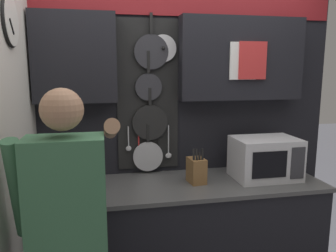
% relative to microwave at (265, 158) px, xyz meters
% --- Properties ---
extents(base_cabinet_counter, '(2.10, 0.65, 0.91)m').
position_rel_microwave_xyz_m(base_cabinet_counter, '(-0.65, 0.01, -0.62)').
color(base_cabinet_counter, black).
rests_on(base_cabinet_counter, ground_plane).
extents(back_wall_unit, '(2.67, 0.23, 2.53)m').
position_rel_microwave_xyz_m(back_wall_unit, '(-0.63, 0.30, 0.44)').
color(back_wall_unit, black).
rests_on(back_wall_unit, ground_plane).
extents(side_wall, '(0.07, 1.60, 2.53)m').
position_rel_microwave_xyz_m(side_wall, '(-1.72, -0.37, 0.21)').
color(side_wall, silver).
rests_on(side_wall, ground_plane).
extents(microwave, '(0.48, 0.35, 0.32)m').
position_rel_microwave_xyz_m(microwave, '(0.00, 0.00, 0.00)').
color(microwave, silver).
rests_on(microwave, base_cabinet_counter).
extents(knife_block, '(0.13, 0.16, 0.27)m').
position_rel_microwave_xyz_m(knife_block, '(-0.55, 0.00, -0.06)').
color(knife_block, brown).
rests_on(knife_block, base_cabinet_counter).
extents(utensil_crock, '(0.11, 0.11, 0.34)m').
position_rel_microwave_xyz_m(utensil_crock, '(-1.28, 0.00, -0.07)').
color(utensil_crock, white).
rests_on(utensil_crock, base_cabinet_counter).
extents(person, '(0.54, 0.65, 1.66)m').
position_rel_microwave_xyz_m(person, '(-1.40, -0.64, -0.08)').
color(person, '#383842').
rests_on(person, ground_plane).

